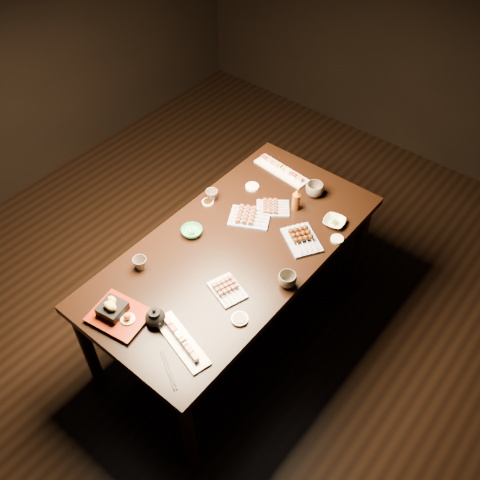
# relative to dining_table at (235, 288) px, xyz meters

# --- Properties ---
(ground) EXTENTS (5.00, 5.00, 0.00)m
(ground) POSITION_rel_dining_table_xyz_m (-0.25, -0.07, -0.38)
(ground) COLOR black
(ground) RESTS_ON ground
(dining_table) EXTENTS (1.01, 1.85, 0.75)m
(dining_table) POSITION_rel_dining_table_xyz_m (0.00, 0.00, 0.00)
(dining_table) COLOR black
(dining_table) RESTS_ON ground
(sushi_platter_near) EXTENTS (0.39, 0.19, 0.05)m
(sushi_platter_near) POSITION_rel_dining_table_xyz_m (0.20, -0.64, 0.40)
(sushi_platter_near) COLOR white
(sushi_platter_near) RESTS_ON dining_table
(sushi_platter_far) EXTENTS (0.40, 0.14, 0.05)m
(sushi_platter_far) POSITION_rel_dining_table_xyz_m (-0.19, 0.70, 0.40)
(sushi_platter_far) COLOR white
(sushi_platter_far) RESTS_ON dining_table
(yakitori_plate_center) EXTENTS (0.29, 0.26, 0.06)m
(yakitori_plate_center) POSITION_rel_dining_table_xyz_m (-0.08, 0.23, 0.40)
(yakitori_plate_center) COLOR #828EB6
(yakitori_plate_center) RESTS_ON dining_table
(yakitori_plate_right) EXTENTS (0.23, 0.20, 0.05)m
(yakitori_plate_right) POSITION_rel_dining_table_xyz_m (0.17, -0.26, 0.40)
(yakitori_plate_right) COLOR #828EB6
(yakitori_plate_right) RESTS_ON dining_table
(yakitori_plate_left) EXTENTS (0.24, 0.23, 0.05)m
(yakitori_plate_left) POSITION_rel_dining_table_xyz_m (-0.02, 0.39, 0.40)
(yakitori_plate_left) COLOR #828EB6
(yakitori_plate_left) RESTS_ON dining_table
(tsukune_plate) EXTENTS (0.29, 0.27, 0.06)m
(tsukune_plate) POSITION_rel_dining_table_xyz_m (0.27, 0.28, 0.41)
(tsukune_plate) COLOR #828EB6
(tsukune_plate) RESTS_ON dining_table
(edamame_bowl_green) EXTENTS (0.13, 0.13, 0.04)m
(edamame_bowl_green) POSITION_rel_dining_table_xyz_m (-0.26, -0.07, 0.39)
(edamame_bowl_green) COLOR #34A062
(edamame_bowl_green) RESTS_ON dining_table
(edamame_bowl_cream) EXTENTS (0.14, 0.14, 0.03)m
(edamame_bowl_cream) POSITION_rel_dining_table_xyz_m (0.33, 0.52, 0.39)
(edamame_bowl_cream) COLOR #F0EAC4
(edamame_bowl_cream) RESTS_ON dining_table
(tempura_tray) EXTENTS (0.31, 0.27, 0.10)m
(tempura_tray) POSITION_rel_dining_table_xyz_m (-0.14, -0.73, 0.43)
(tempura_tray) COLOR black
(tempura_tray) RESTS_ON dining_table
(teacup_near_left) EXTENTS (0.09, 0.09, 0.07)m
(teacup_near_left) POSITION_rel_dining_table_xyz_m (-0.30, -0.44, 0.41)
(teacup_near_left) COLOR brown
(teacup_near_left) RESTS_ON dining_table
(teacup_mid_right) EXTENTS (0.12, 0.12, 0.08)m
(teacup_mid_right) POSITION_rel_dining_table_xyz_m (0.38, -0.03, 0.41)
(teacup_mid_right) COLOR brown
(teacup_mid_right) RESTS_ON dining_table
(teacup_far_left) EXTENTS (0.09, 0.09, 0.07)m
(teacup_far_left) POSITION_rel_dining_table_xyz_m (-0.36, 0.22, 0.41)
(teacup_far_left) COLOR brown
(teacup_far_left) RESTS_ON dining_table
(teacup_far_right) EXTENTS (0.14, 0.14, 0.09)m
(teacup_far_right) POSITION_rel_dining_table_xyz_m (0.10, 0.65, 0.42)
(teacup_far_right) COLOR brown
(teacup_far_right) RESTS_ON dining_table
(teapot) EXTENTS (0.15, 0.15, 0.10)m
(teapot) POSITION_rel_dining_table_xyz_m (0.02, -0.64, 0.43)
(teapot) COLOR black
(teapot) RESTS_ON dining_table
(condiment_bottle) EXTENTS (0.06, 0.06, 0.15)m
(condiment_bottle) POSITION_rel_dining_table_xyz_m (0.08, 0.48, 0.45)
(condiment_bottle) COLOR #65300D
(condiment_bottle) RESTS_ON dining_table
(sauce_dish_west) EXTENTS (0.10, 0.10, 0.01)m
(sauce_dish_west) POSITION_rel_dining_table_xyz_m (-0.36, 0.18, 0.38)
(sauce_dish_west) COLOR white
(sauce_dish_west) RESTS_ON dining_table
(sauce_dish_east) EXTENTS (0.10, 0.10, 0.01)m
(sauce_dish_east) POSITION_rel_dining_table_xyz_m (0.42, 0.42, 0.38)
(sauce_dish_east) COLOR white
(sauce_dish_east) RESTS_ON dining_table
(sauce_dish_se) EXTENTS (0.11, 0.11, 0.02)m
(sauce_dish_se) POSITION_rel_dining_table_xyz_m (0.33, -0.36, 0.38)
(sauce_dish_se) COLOR white
(sauce_dish_se) RESTS_ON dining_table
(sauce_dish_nw) EXTENTS (0.11, 0.11, 0.02)m
(sauce_dish_nw) POSITION_rel_dining_table_xyz_m (-0.24, 0.46, 0.38)
(sauce_dish_nw) COLOR white
(sauce_dish_nw) RESTS_ON dining_table
(chopsticks_near) EXTENTS (0.21, 0.08, 0.01)m
(chopsticks_near) POSITION_rel_dining_table_xyz_m (-0.13, -0.68, 0.38)
(chopsticks_near) COLOR black
(chopsticks_near) RESTS_ON dining_table
(chopsticks_se) EXTENTS (0.21, 0.12, 0.01)m
(chopsticks_se) POSITION_rel_dining_table_xyz_m (0.26, -0.79, 0.38)
(chopsticks_se) COLOR black
(chopsticks_se) RESTS_ON dining_table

